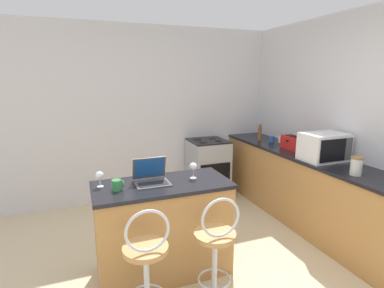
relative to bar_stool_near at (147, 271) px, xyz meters
The scene contains 16 objects.
wall_back 2.69m from the bar_stool_near, 78.67° to the left, with size 12.00×0.06×2.60m.
breakfast_bar 0.63m from the bar_stool_near, 63.46° to the left, with size 1.25×0.59×0.91m.
counter_right 2.45m from the bar_stool_near, 22.66° to the left, with size 0.59×3.09×0.91m.
bar_stool_near is the anchor object (origin of this frame).
bar_stool_far 0.56m from the bar_stool_near, ahead, with size 0.40×0.40×0.97m.
laptop 0.83m from the bar_stool_near, 72.62° to the left, with size 0.31×0.27×0.23m.
microwave 2.42m from the bar_stool_near, 16.20° to the left, with size 0.50×0.36×0.32m.
toaster 2.65m from the bar_stool_near, 28.47° to the left, with size 0.19×0.31×0.18m.
stove_range 2.61m from the bar_stool_near, 56.24° to the left, with size 0.56×0.57×0.92m.
mug_blue 2.91m from the bar_stool_near, 36.87° to the left, with size 0.09×0.08×0.09m.
mug_white 2.93m from the bar_stool_near, 34.26° to the left, with size 0.09×0.07×0.10m.
pepper_mill 2.94m from the bar_stool_near, 40.73° to the left, with size 0.06×0.06×0.26m.
storage_jar 2.21m from the bar_stool_near, ahead, with size 0.11×0.11×0.19m.
mug_green 0.75m from the bar_stool_near, 103.09° to the left, with size 0.10×0.08×0.09m.
wine_glass_tall 0.91m from the bar_stool_near, 110.82° to the left, with size 0.07×0.07×0.14m.
wine_glass_short 1.02m from the bar_stool_near, 44.75° to the left, with size 0.08×0.08×0.16m.
Camera 1 is at (-0.89, -1.87, 1.85)m, focal length 28.00 mm.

